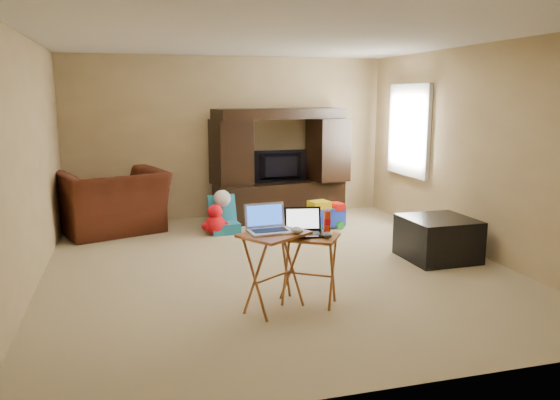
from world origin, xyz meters
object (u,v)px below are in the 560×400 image
object	(u,v)px
mouse_left	(297,230)
television	(281,167)
ottoman	(438,239)
laptop_right	(305,223)
tray_table_left	(274,272)
laptop_left	(270,219)
child_rocker	(224,214)
plush_toy	(215,219)
entertainment_center	(281,164)
push_toy	(325,214)
mouse_right	(328,235)
recliner	(112,202)
tray_table_right	(309,270)
water_bottle	(327,222)

from	to	relation	value
mouse_left	television	bearing A→B (deg)	76.33
ottoman	laptop_right	xyz separation A→B (m)	(-1.95, -0.92, 0.52)
tray_table_left	laptop_left	xyz separation A→B (m)	(-0.03, 0.03, 0.48)
child_rocker	plush_toy	bearing A→B (deg)	-154.02
entertainment_center	laptop_left	distance (m)	3.76
push_toy	mouse_right	world-z (taller)	mouse_right
recliner	push_toy	size ratio (longest dim) A/B	2.47
laptop_right	tray_table_left	bearing A→B (deg)	-155.54
television	entertainment_center	bearing A→B (deg)	-92.46
ottoman	mouse_left	world-z (taller)	mouse_left
tray_table_right	laptop_right	distance (m)	0.45
water_bottle	laptop_left	bearing A→B (deg)	-169.35
child_rocker	mouse_right	bearing A→B (deg)	-86.46
television	ottoman	xyz separation A→B (m)	(1.19, -2.58, -0.57)
laptop_left	mouse_right	world-z (taller)	laptop_left
tray_table_right	push_toy	bearing A→B (deg)	99.89
water_bottle	laptop_right	bearing A→B (deg)	-165.96
entertainment_center	plush_toy	distance (m)	1.54
push_toy	water_bottle	distance (m)	2.89
child_rocker	push_toy	size ratio (longest dim) A/B	0.96
recliner	ottoman	world-z (taller)	recliner
recliner	child_rocker	size ratio (longest dim) A/B	2.57
tray_table_right	laptop_right	bearing A→B (deg)	-173.47
entertainment_center	child_rocker	bearing A→B (deg)	-157.21
plush_toy	ottoman	size ratio (longest dim) A/B	0.57
tray_table_right	laptop_right	xyz separation A→B (m)	(-0.04, 0.02, 0.45)
entertainment_center	mouse_left	world-z (taller)	entertainment_center
push_toy	mouse_right	xyz separation A→B (m)	(-1.05, -2.87, 0.47)
recliner	child_rocker	bearing A→B (deg)	144.02
tray_table_right	mouse_left	world-z (taller)	mouse_left
child_rocker	laptop_right	world-z (taller)	laptop_right
plush_toy	laptop_right	xyz separation A→B (m)	(0.39, -2.76, 0.55)
recliner	tray_table_left	bearing A→B (deg)	93.94
recliner	plush_toy	size ratio (longest dim) A/B	3.11
mouse_right	plush_toy	bearing A→B (deg)	100.98
tray_table_left	water_bottle	xyz separation A→B (m)	(0.55, 0.14, 0.39)
water_bottle	recliner	bearing A→B (deg)	121.77
ottoman	tray_table_left	size ratio (longest dim) A/B	1.08
laptop_left	push_toy	bearing A→B (deg)	56.64
television	mouse_right	distance (m)	3.69
tray_table_left	tray_table_right	bearing A→B (deg)	-23.29
push_toy	child_rocker	bearing A→B (deg)	165.18
recliner	tray_table_left	distance (m)	3.67
recliner	plush_toy	bearing A→B (deg)	139.51
entertainment_center	plush_toy	size ratio (longest dim) A/B	4.82
entertainment_center	recliner	bearing A→B (deg)	174.13
television	plush_toy	bearing A→B (deg)	30.03
tray_table_right	laptop_left	size ratio (longest dim) A/B	1.74
entertainment_center	push_toy	world-z (taller)	entertainment_center
child_rocker	mouse_left	world-z (taller)	mouse_left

